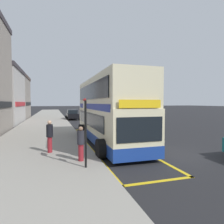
# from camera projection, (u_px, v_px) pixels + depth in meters

# --- Properties ---
(ground_plane) EXTENTS (260.00, 260.00, 0.00)m
(ground_plane) POSITION_uv_depth(u_px,v_px,m) (83.00, 116.00, 40.94)
(ground_plane) COLOR black
(pavement_near) EXTENTS (6.00, 76.00, 0.14)m
(pavement_near) POSITION_uv_depth(u_px,v_px,m) (48.00, 116.00, 38.91)
(pavement_near) COLOR gray
(pavement_near) RESTS_ON ground
(double_decker_bus) EXTENTS (3.19, 10.61, 4.40)m
(double_decker_bus) POSITION_uv_depth(u_px,v_px,m) (107.00, 113.00, 13.54)
(double_decker_bus) COLOR beige
(double_decker_bus) RESTS_ON ground
(bus_bay_markings) EXTENTS (2.91, 14.30, 0.01)m
(bus_bay_markings) POSITION_uv_depth(u_px,v_px,m) (106.00, 142.00, 13.63)
(bus_bay_markings) COLOR gold
(bus_bay_markings) RESTS_ON ground
(bus_stop_sign) EXTENTS (0.09, 0.51, 2.80)m
(bus_stop_sign) POSITION_uv_depth(u_px,v_px,m) (85.00, 127.00, 7.95)
(bus_stop_sign) COLOR black
(bus_stop_sign) RESTS_ON pavement_near
(terrace_annex) EXTENTS (8.32, 7.76, 8.32)m
(terrace_annex) POSITION_uv_depth(u_px,v_px,m) (2.00, 97.00, 33.35)
(terrace_annex) COLOR gray
(terrace_annex) RESTS_ON ground
(parked_car_white_distant) EXTENTS (2.09, 4.20, 1.62)m
(parked_car_white_distant) POSITION_uv_depth(u_px,v_px,m) (139.00, 117.00, 26.15)
(parked_car_white_distant) COLOR silver
(parked_car_white_distant) RESTS_ON ground
(parked_car_black_far) EXTENTS (2.09, 4.20, 1.62)m
(parked_car_black_far) POSITION_uv_depth(u_px,v_px,m) (72.00, 115.00, 32.20)
(parked_car_black_far) COLOR black
(parked_car_black_far) RESTS_ON ground
(pedestrian_waiting_near_sign) EXTENTS (0.34, 0.34, 1.70)m
(pedestrian_waiting_near_sign) POSITION_uv_depth(u_px,v_px,m) (50.00, 135.00, 10.31)
(pedestrian_waiting_near_sign) COLOR maroon
(pedestrian_waiting_near_sign) RESTS_ON pavement_near
(pedestrian_further_back) EXTENTS (0.34, 0.34, 1.56)m
(pedestrian_further_back) POSITION_uv_depth(u_px,v_px,m) (81.00, 142.00, 8.82)
(pedestrian_further_back) COLOR maroon
(pedestrian_further_back) RESTS_ON pavement_near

